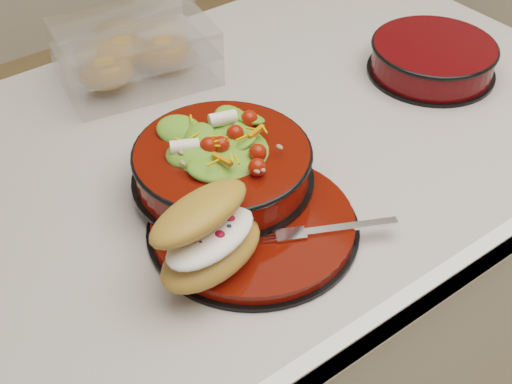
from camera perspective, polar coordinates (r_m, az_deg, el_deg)
island_counter at (r=1.35m, az=-1.72°, el=-11.42°), size 1.24×0.74×0.90m
dinner_plate at (r=0.89m, az=-0.17°, el=-2.62°), size 0.27×0.27×0.02m
salad_bowl at (r=0.92m, az=-2.72°, el=2.70°), size 0.24×0.24×0.10m
croissant at (r=0.81m, az=-3.88°, el=-3.52°), size 0.16×0.12×0.09m
fork at (r=0.88m, az=6.13°, el=-2.95°), size 0.14×0.08×0.00m
pastry_box at (r=1.19m, az=-9.72°, el=10.88°), size 0.27×0.21×0.09m
extra_bowl at (r=1.22m, az=13.97°, el=10.43°), size 0.21×0.21×0.05m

